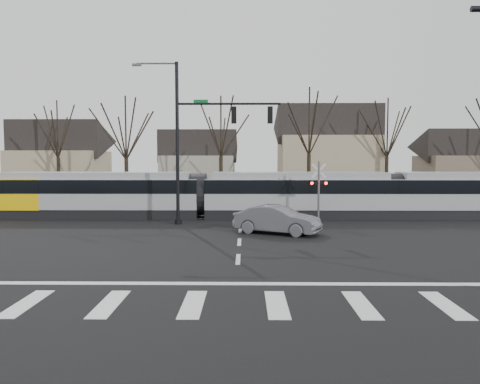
{
  "coord_description": "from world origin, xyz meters",
  "views": [
    {
      "loc": [
        0.3,
        -17.09,
        4.15
      ],
      "look_at": [
        0.0,
        9.0,
        2.3
      ],
      "focal_mm": 35.0,
      "sensor_mm": 36.0,
      "label": 1
    }
  ],
  "objects": [
    {
      "name": "ground",
      "position": [
        0.0,
        0.0,
        0.0
      ],
      "size": [
        140.0,
        140.0,
        0.0
      ],
      "primitive_type": "plane",
      "color": "black"
    },
    {
      "name": "grass_verge",
      "position": [
        0.0,
        32.0,
        0.01
      ],
      "size": [
        140.0,
        28.0,
        0.01
      ],
      "primitive_type": "cube",
      "color": "#38331E",
      "rests_on": "ground"
    },
    {
      "name": "crosswalk",
      "position": [
        0.0,
        -4.0,
        0.01
      ],
      "size": [
        27.0,
        2.6,
        0.01
      ],
      "color": "silver",
      "rests_on": "ground"
    },
    {
      "name": "stop_line",
      "position": [
        0.0,
        -1.8,
        0.01
      ],
      "size": [
        28.0,
        0.35,
        0.01
      ],
      "primitive_type": "cube",
      "color": "silver",
      "rests_on": "ground"
    },
    {
      "name": "lane_dashes",
      "position": [
        0.0,
        16.0,
        0.01
      ],
      "size": [
        0.18,
        30.0,
        0.01
      ],
      "color": "silver",
      "rests_on": "ground"
    },
    {
      "name": "rail_pair",
      "position": [
        0.0,
        15.8,
        0.03
      ],
      "size": [
        90.0,
        1.52,
        0.06
      ],
      "color": "#59595E",
      "rests_on": "ground"
    },
    {
      "name": "tram",
      "position": [
        3.91,
        16.0,
        1.75
      ],
      "size": [
        42.33,
        3.14,
        3.21
      ],
      "color": "gray",
      "rests_on": "ground"
    },
    {
      "name": "sedan",
      "position": [
        2.07,
        8.71,
        0.79
      ],
      "size": [
        5.29,
        6.04,
        1.57
      ],
      "primitive_type": "imported",
      "rotation": [
        0.0,
        0.0,
        1.14
      ],
      "color": "slate",
      "rests_on": "ground"
    },
    {
      "name": "signal_pole_far",
      "position": [
        -2.41,
        12.5,
        5.7
      ],
      "size": [
        9.28,
        0.44,
        10.2
      ],
      "color": "black",
      "rests_on": "ground"
    },
    {
      "name": "rail_crossing_signal",
      "position": [
        5.0,
        12.79,
        1.89
      ],
      "size": [
        1.08,
        0.36,
        4.0
      ],
      "color": "#59595B",
      "rests_on": "ground"
    },
    {
      "name": "tree_row",
      "position": [
        2.0,
        26.0,
        5.0
      ],
      "size": [
        59.2,
        7.2,
        10.0
      ],
      "color": "black",
      "rests_on": "ground"
    },
    {
      "name": "house_a",
      "position": [
        -20.0,
        34.0,
        4.46
      ],
      "size": [
        9.72,
        8.64,
        8.6
      ],
      "color": "gray",
      "rests_on": "ground"
    },
    {
      "name": "house_b",
      "position": [
        -5.0,
        36.0,
        3.97
      ],
      "size": [
        8.64,
        7.56,
        7.65
      ],
      "color": "gray",
      "rests_on": "ground"
    },
    {
      "name": "house_c",
      "position": [
        9.0,
        33.0,
        5.23
      ],
      "size": [
        10.8,
        8.64,
        10.1
      ],
      "color": "gray",
      "rests_on": "ground"
    },
    {
      "name": "house_d",
      "position": [
        24.0,
        35.0,
        3.97
      ],
      "size": [
        8.64,
        7.56,
        7.65
      ],
      "color": "brown",
      "rests_on": "ground"
    }
  ]
}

